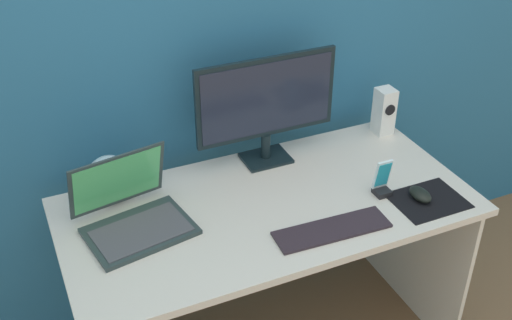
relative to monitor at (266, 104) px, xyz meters
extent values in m
cube|color=#276185|center=(-0.12, 0.18, 0.28)|extent=(6.00, 0.04, 2.50)
cube|color=beige|center=(-0.12, -0.27, -0.26)|extent=(1.44, 0.71, 0.03)
cube|color=beige|center=(0.57, -0.27, -0.62)|extent=(0.02, 0.67, 0.70)
cube|color=black|center=(0.00, 0.00, -0.24)|extent=(0.18, 0.14, 0.01)
cylinder|color=black|center=(0.00, 0.00, -0.18)|extent=(0.04, 0.04, 0.10)
cube|color=black|center=(0.00, 0.00, 0.03)|extent=(0.55, 0.02, 0.32)
cube|color=#1E2333|center=(0.00, -0.01, 0.03)|extent=(0.52, 0.00, 0.28)
cube|color=white|center=(0.53, 0.00, -0.14)|extent=(0.07, 0.08, 0.20)
cylinder|color=black|center=(0.53, -0.04, -0.12)|extent=(0.05, 0.00, 0.05)
cube|color=#2A3737|center=(-0.57, -0.24, -0.23)|extent=(0.37, 0.29, 0.02)
cube|color=#47474C|center=(-0.57, -0.25, -0.23)|extent=(0.33, 0.23, 0.00)
cube|color=#2A3737|center=(-0.59, -0.10, -0.12)|extent=(0.34, 0.12, 0.22)
cube|color=#4CB266|center=(-0.59, -0.10, -0.12)|extent=(0.31, 0.11, 0.19)
sphere|color=silver|center=(-0.60, 0.01, -0.17)|extent=(0.16, 0.16, 0.16)
cube|color=#2B2127|center=(0.01, -0.49, -0.24)|extent=(0.40, 0.13, 0.01)
cube|color=black|center=(0.41, -0.48, -0.24)|extent=(0.25, 0.20, 0.00)
ellipsoid|color=black|center=(0.39, -0.46, -0.22)|extent=(0.06, 0.10, 0.04)
cube|color=black|center=(0.28, -0.38, -0.23)|extent=(0.06, 0.05, 0.02)
cube|color=white|center=(0.28, -0.37, -0.16)|extent=(0.06, 0.03, 0.12)
cube|color=#26A5BF|center=(0.28, -0.38, -0.16)|extent=(0.05, 0.02, 0.10)
camera|label=1|loc=(-0.88, -1.88, 1.07)|focal=44.43mm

